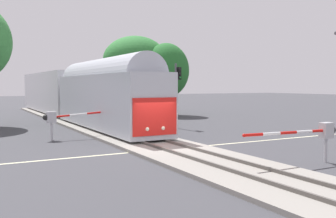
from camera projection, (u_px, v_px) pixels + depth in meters
ground_plane at (166, 149)px, 20.73m from camera, size 220.00×220.00×0.00m
road_centre_stripe at (166, 149)px, 20.73m from camera, size 44.00×0.20×0.01m
railway_track at (166, 148)px, 20.72m from camera, size 4.40×80.00×0.32m
commuter_train at (72, 92)px, 37.84m from camera, size 3.04×39.73×5.16m
crossing_gate_near at (318, 132)px, 16.93m from camera, size 5.28×0.40×1.80m
crossing_gate_far at (63, 117)px, 24.46m from camera, size 6.31×0.40×1.89m
traffic_signal_far_side at (177, 85)px, 30.73m from camera, size 0.53×0.38×5.20m
oak_far_right at (166, 71)px, 43.48m from camera, size 5.23×5.23×8.20m
elm_centre_background at (135, 60)px, 45.06m from camera, size 7.55×7.55×9.19m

